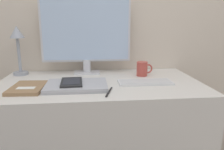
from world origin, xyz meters
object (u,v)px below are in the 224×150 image
(desk_lamp, at_px, (18,42))
(pen, at_px, (109,92))
(notebook, at_px, (28,88))
(coffee_mug, at_px, (142,69))
(monitor, at_px, (86,33))
(ereader, at_px, (72,82))
(keyboard, at_px, (145,82))
(laptop, at_px, (77,85))

(desk_lamp, relative_size, pen, 2.31)
(notebook, bearing_deg, coffee_mug, 19.19)
(monitor, xyz_separation_m, ereader, (-0.08, -0.32, -0.25))
(keyboard, height_order, coffee_mug, coffee_mug)
(pen, bearing_deg, notebook, 166.70)
(desk_lamp, bearing_deg, notebook, -68.36)
(keyboard, distance_m, ereader, 0.42)
(notebook, distance_m, coffee_mug, 0.72)
(keyboard, xyz_separation_m, coffee_mug, (0.03, 0.18, 0.04))
(laptop, height_order, pen, laptop)
(laptop, bearing_deg, notebook, -178.35)
(laptop, bearing_deg, desk_lamp, 139.33)
(laptop, height_order, ereader, ereader)
(keyboard, distance_m, notebook, 0.65)
(ereader, bearing_deg, notebook, -174.59)
(notebook, xyz_separation_m, pen, (0.42, -0.10, -0.00))
(ereader, xyz_separation_m, pen, (0.20, -0.12, -0.02))
(monitor, xyz_separation_m, pen, (0.11, -0.44, -0.27))
(ereader, distance_m, pen, 0.23)
(monitor, height_order, keyboard, monitor)
(keyboard, relative_size, coffee_mug, 2.93)
(desk_lamp, distance_m, notebook, 0.42)
(keyboard, xyz_separation_m, laptop, (-0.39, -0.05, 0.00))
(monitor, xyz_separation_m, coffee_mug, (0.37, -0.11, -0.23))
(monitor, relative_size, desk_lamp, 1.84)
(monitor, height_order, pen, monitor)
(monitor, xyz_separation_m, notebook, (-0.31, -0.34, -0.27))
(ereader, relative_size, coffee_mug, 1.82)
(notebook, bearing_deg, keyboard, 4.62)
(ereader, height_order, coffee_mug, coffee_mug)
(coffee_mug, bearing_deg, desk_lamp, 172.37)
(keyboard, height_order, ereader, ereader)
(keyboard, relative_size, laptop, 0.95)
(desk_lamp, bearing_deg, keyboard, -20.34)
(ereader, bearing_deg, laptop, -27.78)
(desk_lamp, bearing_deg, ereader, -41.47)
(notebook, bearing_deg, laptop, 1.65)
(coffee_mug, xyz_separation_m, pen, (-0.25, -0.33, -0.04))
(coffee_mug, bearing_deg, notebook, -160.81)
(laptop, distance_m, pen, 0.20)
(keyboard, bearing_deg, notebook, -175.38)
(desk_lamp, height_order, coffee_mug, desk_lamp)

